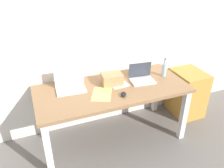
{
  "coord_description": "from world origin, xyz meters",
  "views": [
    {
      "loc": [
        -0.87,
        -2.21,
        2.12
      ],
      "look_at": [
        0.0,
        0.0,
        0.8
      ],
      "focal_mm": 37.29,
      "sensor_mm": 36.0,
      "label": 1
    }
  ],
  "objects_px": {
    "laptop_right": "(142,77)",
    "filing_cabinet": "(187,93)",
    "cardboard_box": "(112,79)",
    "laptop_left": "(70,85)",
    "desk": "(112,94)",
    "computer_mouse": "(124,94)",
    "beer_bottle": "(164,69)"
  },
  "relations": [
    {
      "from": "computer_mouse",
      "to": "cardboard_box",
      "type": "xyz_separation_m",
      "value": [
        -0.02,
        0.3,
        0.05
      ]
    },
    {
      "from": "laptop_right",
      "to": "beer_bottle",
      "type": "xyz_separation_m",
      "value": [
        0.32,
        -0.0,
        0.05
      ]
    },
    {
      "from": "laptop_left",
      "to": "filing_cabinet",
      "type": "height_order",
      "value": "laptop_left"
    },
    {
      "from": "desk",
      "to": "laptop_right",
      "type": "xyz_separation_m",
      "value": [
        0.41,
        0.04,
        0.14
      ]
    },
    {
      "from": "laptop_right",
      "to": "filing_cabinet",
      "type": "height_order",
      "value": "laptop_right"
    },
    {
      "from": "laptop_right",
      "to": "filing_cabinet",
      "type": "distance_m",
      "value": 0.95
    },
    {
      "from": "laptop_left",
      "to": "laptop_right",
      "type": "relative_size",
      "value": 1.11
    },
    {
      "from": "cardboard_box",
      "to": "filing_cabinet",
      "type": "height_order",
      "value": "cardboard_box"
    },
    {
      "from": "laptop_left",
      "to": "filing_cabinet",
      "type": "xyz_separation_m",
      "value": [
        1.7,
        -0.03,
        -0.47
      ]
    },
    {
      "from": "laptop_left",
      "to": "beer_bottle",
      "type": "xyz_separation_m",
      "value": [
        1.19,
        -0.11,
        0.04
      ]
    },
    {
      "from": "cardboard_box",
      "to": "filing_cabinet",
      "type": "bearing_deg",
      "value": 1.25
    },
    {
      "from": "desk",
      "to": "laptop_left",
      "type": "height_order",
      "value": "laptop_left"
    },
    {
      "from": "beer_bottle",
      "to": "cardboard_box",
      "type": "relative_size",
      "value": 1.01
    },
    {
      "from": "laptop_left",
      "to": "cardboard_box",
      "type": "xyz_separation_m",
      "value": [
        0.5,
        -0.05,
        0.01
      ]
    },
    {
      "from": "beer_bottle",
      "to": "filing_cabinet",
      "type": "distance_m",
      "value": 0.72
    },
    {
      "from": "laptop_left",
      "to": "laptop_right",
      "type": "distance_m",
      "value": 0.88
    },
    {
      "from": "desk",
      "to": "cardboard_box",
      "type": "relative_size",
      "value": 7.39
    },
    {
      "from": "cardboard_box",
      "to": "computer_mouse",
      "type": "bearing_deg",
      "value": -86.17
    },
    {
      "from": "beer_bottle",
      "to": "computer_mouse",
      "type": "bearing_deg",
      "value": -159.81
    },
    {
      "from": "laptop_right",
      "to": "cardboard_box",
      "type": "xyz_separation_m",
      "value": [
        -0.37,
        0.05,
        0.02
      ]
    },
    {
      "from": "computer_mouse",
      "to": "filing_cabinet",
      "type": "relative_size",
      "value": 0.15
    },
    {
      "from": "laptop_left",
      "to": "beer_bottle",
      "type": "bearing_deg",
      "value": -5.13
    },
    {
      "from": "desk",
      "to": "laptop_right",
      "type": "relative_size",
      "value": 5.77
    },
    {
      "from": "computer_mouse",
      "to": "filing_cabinet",
      "type": "height_order",
      "value": "computer_mouse"
    },
    {
      "from": "desk",
      "to": "cardboard_box",
      "type": "xyz_separation_m",
      "value": [
        0.03,
        0.09,
        0.16
      ]
    },
    {
      "from": "laptop_left",
      "to": "beer_bottle",
      "type": "relative_size",
      "value": 1.42
    },
    {
      "from": "beer_bottle",
      "to": "filing_cabinet",
      "type": "xyz_separation_m",
      "value": [
        0.51,
        0.08,
        -0.51
      ]
    },
    {
      "from": "beer_bottle",
      "to": "filing_cabinet",
      "type": "bearing_deg",
      "value": 8.79
    },
    {
      "from": "laptop_left",
      "to": "beer_bottle",
      "type": "height_order",
      "value": "laptop_left"
    },
    {
      "from": "beer_bottle",
      "to": "filing_cabinet",
      "type": "relative_size",
      "value": 0.36
    },
    {
      "from": "laptop_left",
      "to": "cardboard_box",
      "type": "bearing_deg",
      "value": -6.25
    },
    {
      "from": "laptop_left",
      "to": "filing_cabinet",
      "type": "bearing_deg",
      "value": -0.95
    }
  ]
}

